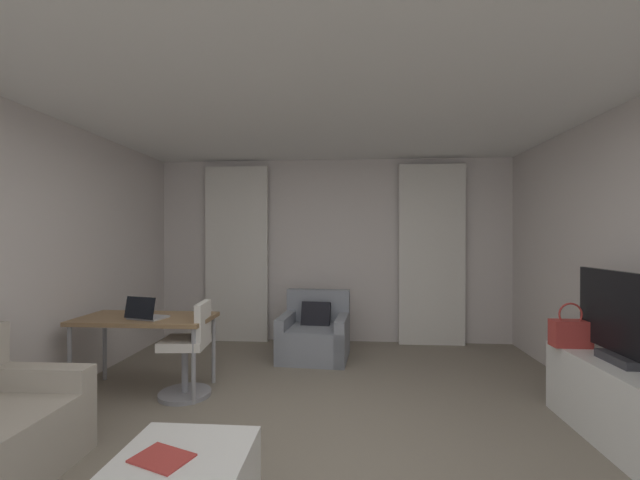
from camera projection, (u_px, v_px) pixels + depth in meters
name	position (u px, v px, depth m)	size (l,w,h in m)	color
ground_plane	(314.00, 456.00, 2.70)	(12.00, 12.00, 0.00)	gray
wall_window	(333.00, 250.00, 5.71)	(5.12, 0.06, 2.60)	silver
ceiling	(314.00, 69.00, 2.68)	(5.12, 6.12, 0.06)	white
curtain_left_panel	(237.00, 254.00, 5.68)	(0.90, 0.06, 2.50)	silver
curtain_right_panel	(432.00, 255.00, 5.48)	(0.90, 0.06, 2.50)	silver
armchair	(315.00, 336.00, 4.91)	(0.88, 0.84, 0.81)	gray
desk	(146.00, 323.00, 3.84)	(1.27, 0.62, 0.72)	olive
desk_chair	(189.00, 354.00, 3.72)	(0.48, 0.48, 0.88)	gray
laptop	(146.00, 314.00, 3.73)	(0.37, 0.32, 0.22)	#ADADB2
magazine_open	(162.00, 458.00, 2.00)	(0.33, 0.29, 0.01)	#B73833
tv_console	(620.00, 401.00, 2.90)	(0.49, 1.16, 0.58)	white
tv_flatscreen	(624.00, 320.00, 2.86)	(0.20, 1.02, 0.66)	#333338
handbag_primary	(570.00, 332.00, 3.30)	(0.30, 0.14, 0.37)	#B73833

